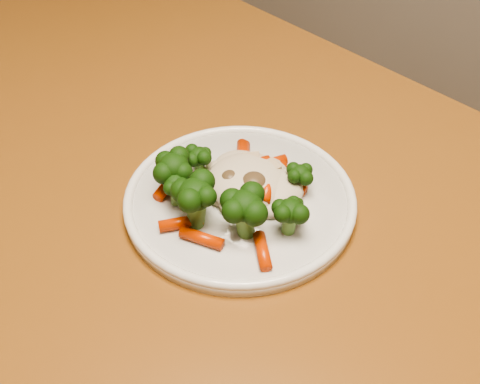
{
  "coord_description": "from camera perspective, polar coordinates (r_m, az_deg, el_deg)",
  "views": [
    {
      "loc": [
        0.32,
        0.01,
        1.19
      ],
      "look_at": [
        0.07,
        0.39,
        0.77
      ],
      "focal_mm": 45.0,
      "sensor_mm": 36.0,
      "label": 1
    }
  ],
  "objects": [
    {
      "name": "dining_table",
      "position": [
        0.73,
        -8.46,
        -5.71
      ],
      "size": [
        1.35,
        1.04,
        0.75
      ],
      "rotation": [
        0.0,
        0.0,
        -0.22
      ],
      "color": "brown",
      "rests_on": "ground"
    },
    {
      "name": "plate",
      "position": [
        0.63,
        -0.0,
        -0.91
      ],
      "size": [
        0.24,
        0.24,
        0.01
      ],
      "primitive_type": "cylinder",
      "color": "white",
      "rests_on": "dining_table"
    },
    {
      "name": "meal",
      "position": [
        0.61,
        -0.77,
        0.28
      ],
      "size": [
        0.17,
        0.17,
        0.05
      ],
      "color": "beige",
      "rests_on": "plate"
    }
  ]
}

